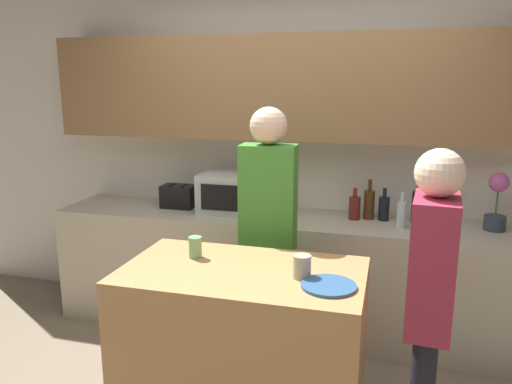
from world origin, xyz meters
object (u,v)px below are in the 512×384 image
object	(u,v)px
microwave	(236,193)
bottle_1	(369,204)
bottle_4	(417,206)
cup_0	(302,267)
person_center	(268,219)
bottle_3	(401,214)
plate_on_island	(329,286)
toaster	(178,196)
bottle_2	(384,208)
cup_1	(195,247)
bottle_0	(354,207)
potted_plant	(497,202)
person_left	(430,293)

from	to	relation	value
microwave	bottle_1	size ratio (longest dim) A/B	1.78
microwave	bottle_4	world-z (taller)	bottle_4
cup_0	person_center	world-z (taller)	person_center
bottle_3	plate_on_island	size ratio (longest dim) A/B	0.98
bottle_4	person_center	xyz separation A→B (m)	(-0.92, -0.69, 0.02)
toaster	bottle_4	world-z (taller)	bottle_4
toaster	bottle_2	distance (m)	1.58
bottle_3	bottle_4	size ratio (longest dim) A/B	0.81
microwave	bottle_1	xyz separation A→B (m)	(1.00, 0.06, -0.04)
toaster	plate_on_island	bearing A→B (deg)	-44.99
bottle_2	cup_1	bearing A→B (deg)	-128.57
bottle_0	cup_1	distance (m)	1.40
potted_plant	person_center	xyz separation A→B (m)	(-1.41, -0.64, -0.05)
bottle_0	cup_1	bearing A→B (deg)	-122.79
bottle_0	bottle_3	distance (m)	0.35
bottle_2	bottle_3	xyz separation A→B (m)	(0.12, -0.17, 0.01)
person_left	bottle_3	bearing A→B (deg)	10.21
cup_0	bottle_0	bearing A→B (deg)	83.49
bottle_1	cup_1	bearing A→B (deg)	-125.22
bottle_4	person_left	size ratio (longest dim) A/B	0.20
microwave	person_center	world-z (taller)	person_center
plate_on_island	person_center	bearing A→B (deg)	123.10
bottle_2	person_center	distance (m)	0.98
toaster	cup_0	size ratio (longest dim) A/B	2.25
toaster	bottle_4	xyz separation A→B (m)	(1.81, 0.05, 0.03)
toaster	bottle_0	xyz separation A→B (m)	(1.37, 0.02, -0.00)
bottle_2	plate_on_island	xyz separation A→B (m)	(-0.21, -1.42, -0.03)
microwave	bottle_0	world-z (taller)	microwave
plate_on_island	bottle_4	bearing A→B (deg)	72.67
toaster	cup_1	distance (m)	1.31
toaster	potted_plant	xyz separation A→B (m)	(2.31, 0.00, 0.11)
microwave	cup_1	xyz separation A→B (m)	(0.14, -1.15, -0.04)
potted_plant	bottle_1	xyz separation A→B (m)	(-0.83, 0.06, -0.09)
bottle_4	plate_on_island	size ratio (longest dim) A/B	1.20
toaster	person_center	bearing A→B (deg)	-35.62
microwave	person_center	distance (m)	0.76
bottle_0	cup_1	xyz separation A→B (m)	(-0.76, -1.18, 0.02)
bottle_2	cup_0	xyz separation A→B (m)	(-0.35, -1.34, 0.02)
cup_1	person_center	distance (m)	0.59
bottle_2	plate_on_island	world-z (taller)	bottle_2
bottle_2	person_left	xyz separation A→B (m)	(0.23, -1.39, -0.03)
cup_1	plate_on_island	bearing A→B (deg)	-15.63
potted_plant	bottle_2	bearing A→B (deg)	175.73
bottle_4	plate_on_island	world-z (taller)	bottle_4
toaster	person_center	xyz separation A→B (m)	(0.89, -0.64, 0.05)
toaster	potted_plant	size ratio (longest dim) A/B	0.66
bottle_4	cup_1	bearing A→B (deg)	-134.62
microwave	bottle_3	size ratio (longest dim) A/B	2.05
bottle_0	potted_plant	bearing A→B (deg)	-1.36
bottle_0	person_left	xyz separation A→B (m)	(0.44, -1.35, -0.03)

